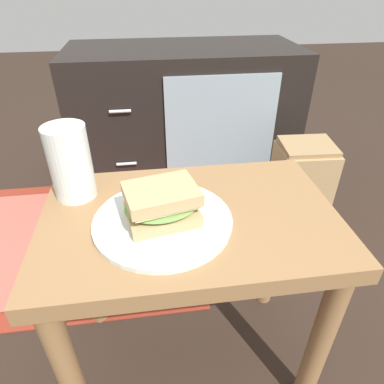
{
  "coord_description": "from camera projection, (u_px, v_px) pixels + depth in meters",
  "views": [
    {
      "loc": [
        -0.07,
        -0.5,
        0.85
      ],
      "look_at": [
        0.0,
        0.0,
        0.51
      ],
      "focal_mm": 31.62,
      "sensor_mm": 36.0,
      "label": 1
    }
  ],
  "objects": [
    {
      "name": "ground_plane",
      "position": [
        191.0,
        352.0,
        0.9
      ],
      "size": [
        8.0,
        8.0,
        0.0
      ],
      "primitive_type": "plane",
      "color": "#2D2119"
    },
    {
      "name": "side_table",
      "position": [
        190.0,
        249.0,
        0.69
      ],
      "size": [
        0.56,
        0.36,
        0.46
      ],
      "color": "olive",
      "rests_on": "ground"
    },
    {
      "name": "tv_cabinet",
      "position": [
        185.0,
        115.0,
        1.53
      ],
      "size": [
        0.96,
        0.46,
        0.58
      ],
      "color": "black",
      "rests_on": "ground"
    },
    {
      "name": "area_rug",
      "position": [
        66.0,
        238.0,
        1.26
      ],
      "size": [
        0.96,
        0.76,
        0.01
      ],
      "color": "maroon",
      "rests_on": "ground"
    },
    {
      "name": "plate",
      "position": [
        163.0,
        221.0,
        0.61
      ],
      "size": [
        0.25,
        0.25,
        0.01
      ],
      "primitive_type": "cylinder",
      "color": "silver",
      "rests_on": "side_table"
    },
    {
      "name": "sandwich_front",
      "position": [
        162.0,
        204.0,
        0.59
      ],
      "size": [
        0.15,
        0.12,
        0.07
      ],
      "color": "tan",
      "rests_on": "plate"
    },
    {
      "name": "beer_glass",
      "position": [
        70.0,
        163.0,
        0.65
      ],
      "size": [
        0.08,
        0.08,
        0.15
      ],
      "color": "silver",
      "rests_on": "side_table"
    },
    {
      "name": "paper_bag",
      "position": [
        300.0,
        185.0,
        1.27
      ],
      "size": [
        0.2,
        0.18,
        0.34
      ],
      "color": "tan",
      "rests_on": "ground"
    }
  ]
}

